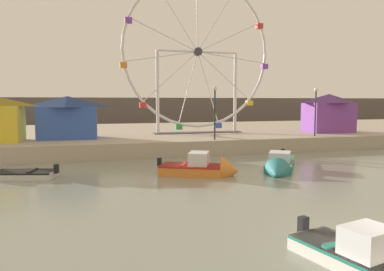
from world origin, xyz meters
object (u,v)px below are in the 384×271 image
promenade_lamp_near (316,104)px  carnival_booth_blue_tent (68,117)px  motorboat_orange_hull (205,168)px  motorboat_white_red_stripe (380,264)px  motorboat_teal_painted (279,165)px  motorboat_pale_grey (10,174)px  carnival_booth_purple_stall (328,112)px  ferris_wheel_white_frame (198,54)px  promenade_lamp_far (215,105)px

promenade_lamp_near → carnival_booth_blue_tent: bearing=169.8°
motorboat_orange_hull → motorboat_white_red_stripe: size_ratio=1.11×
motorboat_teal_painted → motorboat_pale_grey: motorboat_teal_painted is taller
motorboat_white_red_stripe → carnival_booth_purple_stall: bearing=132.6°
carnival_booth_blue_tent → promenade_lamp_near: bearing=-8.2°
ferris_wheel_white_frame → carnival_booth_blue_tent: (-10.60, -2.01, -5.14)m
motorboat_orange_hull → motorboat_pale_grey: motorboat_orange_hull is taller
promenade_lamp_far → carnival_booth_blue_tent: bearing=160.3°
motorboat_white_red_stripe → carnival_booth_blue_tent: bearing=-174.6°
motorboat_white_red_stripe → promenade_lamp_near: size_ratio=1.02×
carnival_booth_blue_tent → promenade_lamp_near: promenade_lamp_near is taller
carnival_booth_blue_tent → promenade_lamp_near: 18.99m
motorboat_white_red_stripe → carnival_booth_purple_stall: (14.64, 21.55, 2.52)m
motorboat_teal_painted → carnival_booth_blue_tent: 15.75m
carnival_booth_purple_stall → promenade_lamp_near: (-3.38, -2.92, 0.74)m
ferris_wheel_white_frame → promenade_lamp_far: size_ratio=3.51×
carnival_booth_purple_stall → promenade_lamp_near: promenade_lamp_near is taller
motorboat_orange_hull → motorboat_teal_painted: motorboat_orange_hull is taller
ferris_wheel_white_frame → promenade_lamp_far: (-0.43, -5.65, -4.25)m
carnival_booth_purple_stall → motorboat_white_red_stripe: bearing=-120.7°
ferris_wheel_white_frame → motorboat_white_red_stripe: bearing=-97.6°
motorboat_teal_painted → promenade_lamp_far: (-1.33, 6.84, 3.28)m
motorboat_white_red_stripe → promenade_lamp_far: 18.85m
motorboat_teal_painted → motorboat_pale_grey: bearing=-64.2°
motorboat_teal_painted → ferris_wheel_white_frame: 14.62m
motorboat_teal_painted → ferris_wheel_white_frame: size_ratio=0.43×
promenade_lamp_far → motorboat_orange_hull: bearing=-113.3°
promenade_lamp_near → promenade_lamp_far: bearing=-178.2°
ferris_wheel_white_frame → carnival_booth_blue_tent: bearing=-169.2°
motorboat_orange_hull → motorboat_pale_grey: bearing=-166.1°
carnival_booth_blue_tent → motorboat_white_red_stripe: bearing=-69.3°
motorboat_pale_grey → carnival_booth_purple_stall: bearing=-146.4°
motorboat_teal_painted → motorboat_white_red_stripe: size_ratio=1.48×
ferris_wheel_white_frame → carnival_booth_purple_stall: 12.74m
motorboat_white_red_stripe → motorboat_pale_grey: bearing=-157.1°
motorboat_teal_painted → motorboat_pale_grey: (-13.88, 1.84, -0.09)m
motorboat_white_red_stripe → ferris_wheel_white_frame: (3.19, 24.01, 7.52)m
motorboat_white_red_stripe → motorboat_pale_grey: (-9.78, 13.36, -0.09)m
motorboat_white_red_stripe → ferris_wheel_white_frame: ferris_wheel_white_frame is taller
ferris_wheel_white_frame → promenade_lamp_far: ferris_wheel_white_frame is taller
motorboat_orange_hull → carnival_booth_purple_stall: carnival_booth_purple_stall is taller
promenade_lamp_far → motorboat_white_red_stripe: bearing=-98.6°
motorboat_pale_grey → promenade_lamp_far: size_ratio=1.03×
motorboat_pale_grey → carnival_booth_purple_stall: size_ratio=0.89×
motorboat_white_red_stripe → ferris_wheel_white_frame: bearing=159.2°
motorboat_teal_painted → promenade_lamp_near: size_ratio=1.51×
motorboat_teal_painted → carnival_booth_purple_stall: (10.54, 10.03, 2.53)m
motorboat_pale_grey → promenade_lamp_near: 21.95m
motorboat_pale_grey → carnival_booth_purple_stall: (24.42, 8.19, 2.62)m
motorboat_pale_grey → carnival_booth_blue_tent: carnival_booth_blue_tent is taller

